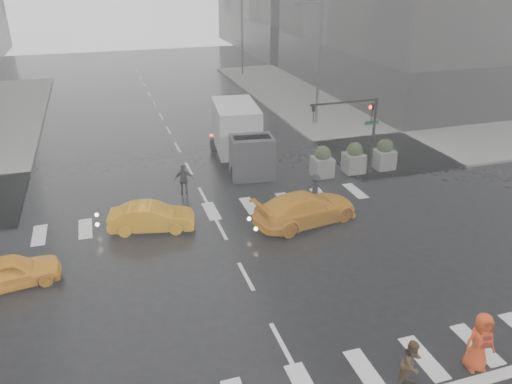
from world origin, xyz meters
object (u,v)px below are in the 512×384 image
object	(u,v)px
traffic_signal_pole	(359,122)
taxi_front	(9,272)
pedestrian_brown	(412,364)
pedestrian_orange	(480,342)
taxi_mid	(152,217)
box_truck	(240,135)

from	to	relation	value
traffic_signal_pole	taxi_front	bearing A→B (deg)	-161.63
pedestrian_brown	pedestrian_orange	distance (m)	2.32
traffic_signal_pole	taxi_mid	xyz separation A→B (m)	(-12.03, -3.04, -2.58)
taxi_mid	pedestrian_brown	bearing A→B (deg)	-141.24
pedestrian_brown	traffic_signal_pole	bearing A→B (deg)	45.83
pedestrian_orange	taxi_mid	world-z (taller)	pedestrian_orange
traffic_signal_pole	box_truck	distance (m)	7.07
taxi_front	box_truck	world-z (taller)	box_truck
pedestrian_orange	pedestrian_brown	bearing A→B (deg)	-172.22
taxi_front	pedestrian_orange	bearing A→B (deg)	-130.55
pedestrian_orange	taxi_front	distance (m)	16.55
taxi_front	traffic_signal_pole	bearing A→B (deg)	-79.49
pedestrian_orange	taxi_mid	bearing A→B (deg)	132.89
pedestrian_brown	pedestrian_orange	world-z (taller)	pedestrian_orange
pedestrian_orange	taxi_front	world-z (taller)	pedestrian_orange
pedestrian_orange	box_truck	xyz separation A→B (m)	(-2.05, 18.60, 0.89)
traffic_signal_pole	taxi_mid	world-z (taller)	traffic_signal_pole
pedestrian_orange	taxi_front	bearing A→B (deg)	155.16
pedestrian_orange	taxi_front	size ratio (longest dim) A/B	0.53
taxi_mid	box_truck	xyz separation A→B (m)	(6.21, 6.83, 1.24)
pedestrian_orange	box_truck	size ratio (longest dim) A/B	0.30
taxi_mid	box_truck	world-z (taller)	box_truck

